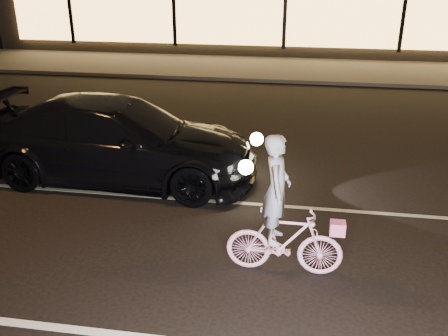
# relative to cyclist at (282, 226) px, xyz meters

# --- Properties ---
(ground) EXTENTS (90.00, 90.00, 0.00)m
(ground) POSITION_rel_cyclist_xyz_m (-0.71, -0.07, -0.71)
(ground) COLOR black
(ground) RESTS_ON ground
(lane_stripe_far) EXTENTS (60.00, 0.10, 0.01)m
(lane_stripe_far) POSITION_rel_cyclist_xyz_m (-0.71, 1.93, -0.71)
(lane_stripe_far) COLOR gray
(lane_stripe_far) RESTS_ON ground
(sidewalk) EXTENTS (30.00, 4.00, 0.12)m
(sidewalk) POSITION_rel_cyclist_xyz_m (-0.71, 12.93, -0.65)
(sidewalk) COLOR #383533
(sidewalk) RESTS_ON ground
(cyclist) EXTENTS (1.59, 0.55, 2.00)m
(cyclist) POSITION_rel_cyclist_xyz_m (0.00, 0.00, 0.00)
(cyclist) COLOR #F3499D
(cyclist) RESTS_ON ground
(sedan) EXTENTS (5.43, 2.34, 1.55)m
(sedan) POSITION_rel_cyclist_xyz_m (-3.26, 2.69, 0.07)
(sedan) COLOR black
(sedan) RESTS_ON ground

